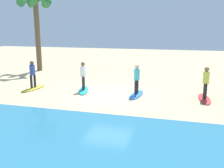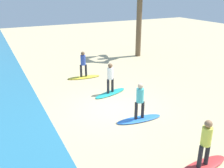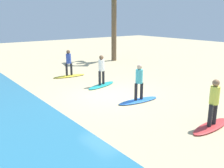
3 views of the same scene
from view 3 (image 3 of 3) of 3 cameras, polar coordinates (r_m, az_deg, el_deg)
ground_plane at (r=12.29m, az=-0.42°, el=-2.67°), size 60.00×60.00×0.00m
surfboard_red at (r=9.52m, az=21.66°, el=-8.91°), size 0.68×2.13×0.09m
surfer_red at (r=9.18m, az=22.26°, el=-3.23°), size 0.32×0.46×1.64m
surfboard_blue at (r=11.51m, az=6.06°, el=-3.77°), size 0.76×2.14×0.09m
surfer_blue at (r=11.23m, az=6.19°, el=1.03°), size 0.32×0.46×1.64m
surfboard_teal at (r=13.99m, az=-2.38°, el=-0.29°), size 1.14×2.17×0.09m
surfer_teal at (r=13.76m, az=-2.43°, el=3.70°), size 0.32×0.45×1.64m
surfboard_yellow at (r=16.41m, az=-9.70°, el=1.81°), size 0.80×2.15×0.09m
surfer_yellow at (r=16.22m, az=-9.85°, el=5.22°), size 0.32×0.46×1.64m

